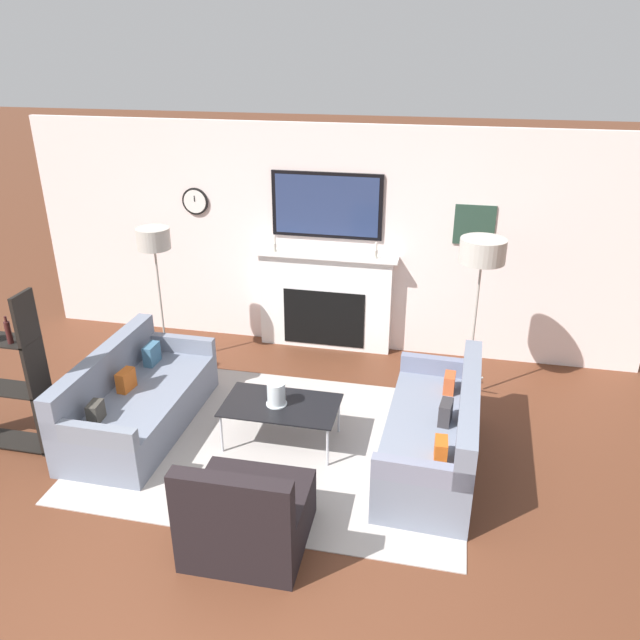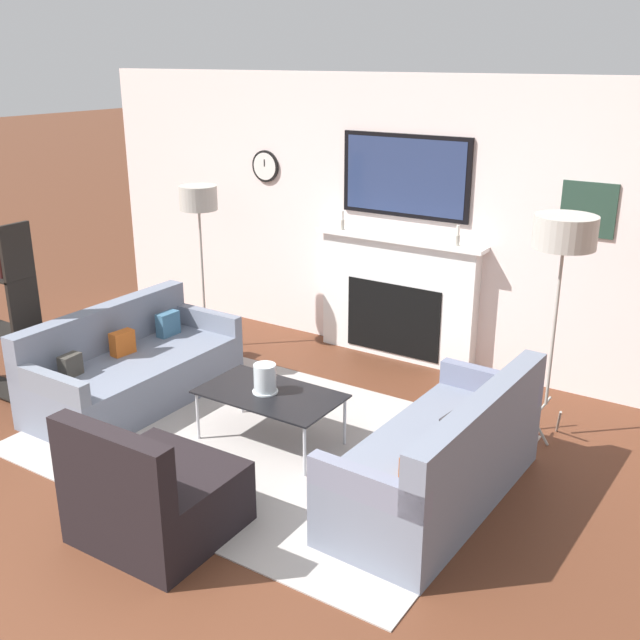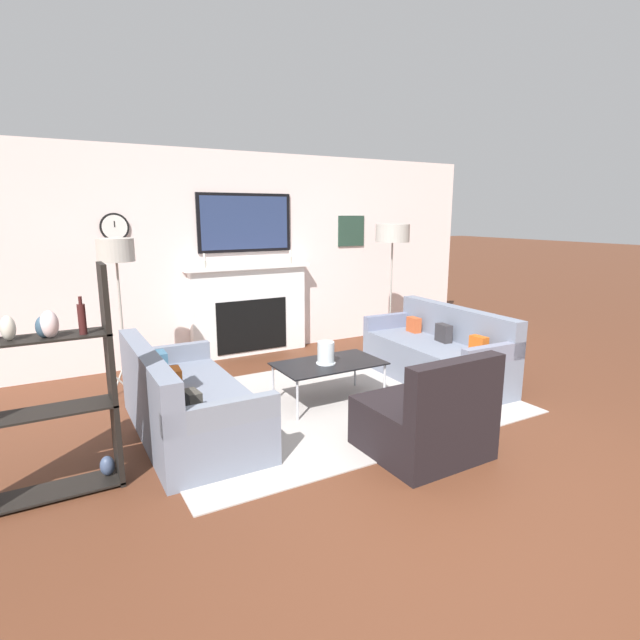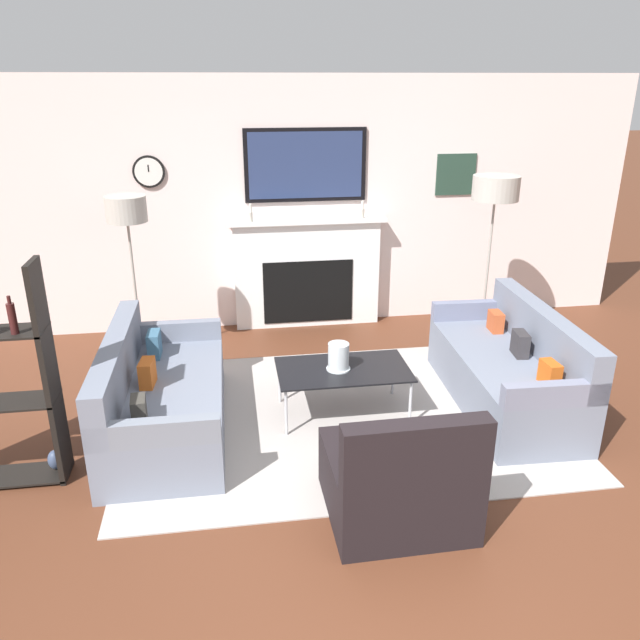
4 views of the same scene
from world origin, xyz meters
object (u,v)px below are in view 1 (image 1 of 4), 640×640
at_px(armchair, 247,517).
at_px(floor_lamp_right, 483,253).
at_px(couch_right, 435,436).
at_px(floor_lamp_left, 154,241).
at_px(coffee_table, 281,407).
at_px(hurricane_candle, 276,395).
at_px(couch_left, 136,402).

bearing_deg(armchair, floor_lamp_right, 57.96).
distance_m(couch_right, floor_lamp_left, 3.66).
height_order(coffee_table, hurricane_candle, hurricane_candle).
bearing_deg(floor_lamp_left, coffee_table, -35.49).
bearing_deg(hurricane_candle, couch_left, -178.92).
height_order(couch_left, floor_lamp_right, floor_lamp_right).
height_order(hurricane_candle, floor_lamp_right, floor_lamp_right).
xyz_separation_m(couch_left, coffee_table, (1.47, 0.03, 0.12)).
xyz_separation_m(armchair, hurricane_candle, (-0.14, 1.35, 0.25)).
height_order(couch_left, coffee_table, couch_left).
distance_m(hurricane_candle, floor_lamp_right, 2.45).
height_order(hurricane_candle, floor_lamp_left, floor_lamp_left).
bearing_deg(couch_left, hurricane_candle, 1.08).
height_order(couch_left, hurricane_candle, couch_left).
bearing_deg(floor_lamp_right, coffee_table, -144.03).
relative_size(couch_right, armchair, 2.12).
xyz_separation_m(couch_right, hurricane_candle, (-1.48, 0.03, 0.22)).
xyz_separation_m(coffee_table, hurricane_candle, (-0.04, -0.01, 0.13)).
distance_m(armchair, coffee_table, 1.36).
bearing_deg(hurricane_candle, couch_right, -1.16).
height_order(armchair, coffee_table, armchair).
height_order(armchair, floor_lamp_right, floor_lamp_right).
distance_m(coffee_table, floor_lamp_left, 2.44).
distance_m(coffee_table, floor_lamp_right, 2.47).
relative_size(couch_right, floor_lamp_right, 1.05).
bearing_deg(coffee_table, floor_lamp_left, 144.51).
bearing_deg(floor_lamp_right, couch_left, -158.06).
xyz_separation_m(couch_right, coffee_table, (-1.44, 0.04, 0.09)).
distance_m(floor_lamp_left, floor_lamp_right, 3.51).
relative_size(couch_right, hurricane_candle, 8.23).
bearing_deg(floor_lamp_right, couch_right, -103.11).
bearing_deg(couch_right, coffee_table, 178.58).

